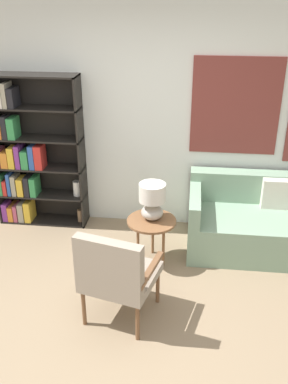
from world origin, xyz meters
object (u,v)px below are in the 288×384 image
Objects in this scene: bookshelf at (28,158)px; couch at (277,224)px; armchair at (116,272)px; side_table at (152,224)px; table_lamp at (152,200)px.

bookshelf reaches higher than couch.
side_table is (0.21, 0.96, -0.08)m from armchair.
bookshelf is 1.77m from side_table.
couch is at bearing 16.46° from table_lamp.
armchair is 1.77× the size of side_table.
bookshelf is 2.01× the size of armchair.
side_table is (1.56, -0.72, -0.40)m from bookshelf.
side_table is at bearing -93.76° from table_lamp.
armchair is 2.11m from couch.
couch is (2.93, -0.29, -0.55)m from bookshelf.
bookshelf is at bearing 174.33° from couch.
side_table is (-1.36, -0.43, 0.15)m from couch.
couch is 4.96× the size of table_lamp.
couch is at bearing -5.67° from bookshelf.
table_lamp is (0.21, 0.99, 0.20)m from armchair.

